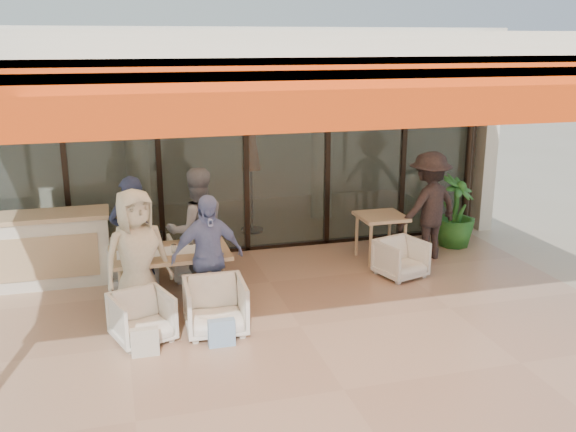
# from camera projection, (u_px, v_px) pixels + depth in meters

# --- Properties ---
(ground) EXTENTS (70.00, 70.00, 0.00)m
(ground) POSITION_uv_depth(u_px,v_px,m) (300.00, 328.00, 7.69)
(ground) COLOR #C6B293
(ground) RESTS_ON ground
(terrace_floor) EXTENTS (8.00, 6.00, 0.01)m
(terrace_floor) POSITION_uv_depth(u_px,v_px,m) (300.00, 328.00, 7.69)
(terrace_floor) COLOR tan
(terrace_floor) RESTS_ON ground
(terrace_structure) EXTENTS (8.00, 6.00, 3.40)m
(terrace_structure) POSITION_uv_depth(u_px,v_px,m) (309.00, 49.00, 6.57)
(terrace_structure) COLOR silver
(terrace_structure) RESTS_ON ground
(glass_storefront) EXTENTS (8.08, 0.10, 3.20)m
(glass_storefront) POSITION_uv_depth(u_px,v_px,m) (246.00, 154.00, 10.04)
(glass_storefront) COLOR #9EADA3
(glass_storefront) RESTS_ON ground
(interior_block) EXTENTS (9.05, 3.62, 3.52)m
(interior_block) POSITION_uv_depth(u_px,v_px,m) (220.00, 100.00, 12.03)
(interior_block) COLOR silver
(interior_block) RESTS_ON ground
(host_counter) EXTENTS (1.85, 0.65, 1.04)m
(host_counter) POSITION_uv_depth(u_px,v_px,m) (42.00, 249.00, 8.88)
(host_counter) COLOR silver
(host_counter) RESTS_ON ground
(dining_table) EXTENTS (1.50, 0.90, 0.93)m
(dining_table) POSITION_uv_depth(u_px,v_px,m) (169.00, 255.00, 8.17)
(dining_table) COLOR tan
(dining_table) RESTS_ON ground
(chair_far_left) EXTENTS (0.72, 0.68, 0.69)m
(chair_far_left) POSITION_uv_depth(u_px,v_px,m) (134.00, 260.00, 9.03)
(chair_far_left) COLOR white
(chair_far_left) RESTS_ON ground
(chair_far_right) EXTENTS (0.70, 0.66, 0.69)m
(chair_far_right) POSITION_uv_depth(u_px,v_px,m) (194.00, 255.00, 9.25)
(chair_far_right) COLOR white
(chair_far_right) RESTS_ON ground
(chair_near_left) EXTENTS (0.77, 0.75, 0.64)m
(chair_near_left) POSITION_uv_depth(u_px,v_px,m) (142.00, 316.00, 7.27)
(chair_near_left) COLOR white
(chair_near_left) RESTS_ON ground
(chair_near_right) EXTENTS (0.72, 0.67, 0.72)m
(chair_near_right) POSITION_uv_depth(u_px,v_px,m) (215.00, 304.00, 7.48)
(chair_near_right) COLOR white
(chair_near_right) RESTS_ON ground
(diner_navy) EXTENTS (0.64, 0.45, 1.66)m
(diner_navy) POSITION_uv_depth(u_px,v_px,m) (133.00, 237.00, 8.43)
(diner_navy) COLOR #1B243C
(diner_navy) RESTS_ON ground
(diner_grey) EXTENTS (0.91, 0.75, 1.71)m
(diner_grey) POSITION_uv_depth(u_px,v_px,m) (197.00, 230.00, 8.64)
(diner_grey) COLOR slate
(diner_grey) RESTS_ON ground
(diner_cream) EXTENTS (0.96, 0.78, 1.68)m
(diner_cream) POSITION_uv_depth(u_px,v_px,m) (137.00, 258.00, 7.59)
(diner_cream) COLOR beige
(diner_cream) RESTS_ON ground
(diner_periwinkle) EXTENTS (0.97, 0.54, 1.56)m
(diner_periwinkle) POSITION_uv_depth(u_px,v_px,m) (208.00, 257.00, 7.83)
(diner_periwinkle) COLOR #7082BC
(diner_periwinkle) RESTS_ON ground
(tote_bag_cream) EXTENTS (0.30, 0.10, 0.34)m
(tote_bag_cream) POSITION_uv_depth(u_px,v_px,m) (145.00, 343.00, 6.94)
(tote_bag_cream) COLOR silver
(tote_bag_cream) RESTS_ON ground
(tote_bag_blue) EXTENTS (0.30, 0.10, 0.34)m
(tote_bag_blue) POSITION_uv_depth(u_px,v_px,m) (222.00, 334.00, 7.16)
(tote_bag_blue) COLOR #99BFD8
(tote_bag_blue) RESTS_ON ground
(side_table) EXTENTS (0.70, 0.70, 0.74)m
(side_table) POSITION_uv_depth(u_px,v_px,m) (381.00, 222.00, 9.85)
(side_table) COLOR tan
(side_table) RESTS_ON ground
(side_chair) EXTENTS (0.74, 0.72, 0.63)m
(side_chair) POSITION_uv_depth(u_px,v_px,m) (401.00, 257.00, 9.24)
(side_chair) COLOR white
(side_chair) RESTS_ON ground
(standing_woman) EXTENTS (1.25, 0.94, 1.71)m
(standing_woman) POSITION_uv_depth(u_px,v_px,m) (429.00, 207.00, 9.86)
(standing_woman) COLOR black
(standing_woman) RESTS_ON ground
(potted_palm) EXTENTS (0.95, 0.95, 1.20)m
(potted_palm) POSITION_uv_depth(u_px,v_px,m) (456.00, 212.00, 10.54)
(potted_palm) COLOR #1E5919
(potted_palm) RESTS_ON ground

